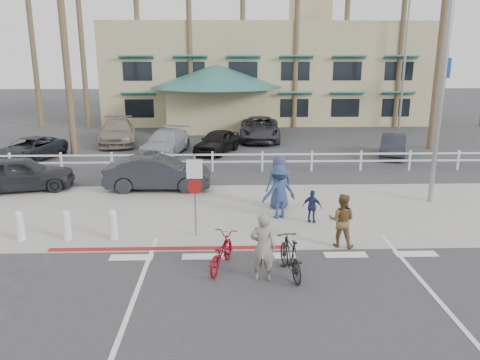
{
  "coord_description": "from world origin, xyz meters",
  "views": [
    {
      "loc": [
        -1.35,
        -11.47,
        5.43
      ],
      "look_at": [
        -0.9,
        3.31,
        1.5
      ],
      "focal_mm": 35.0,
      "sensor_mm": 36.0,
      "label": 1
    }
  ],
  "objects_px": {
    "sign_post": "(195,191)",
    "bike_red": "(221,252)",
    "bike_black": "(290,256)",
    "car_white_sedan": "(158,173)",
    "car_red_compact": "(21,174)"
  },
  "relations": [
    {
      "from": "bike_red",
      "to": "car_red_compact",
      "type": "height_order",
      "value": "car_red_compact"
    },
    {
      "from": "sign_post",
      "to": "bike_red",
      "type": "bearing_deg",
      "value": -70.94
    },
    {
      "from": "sign_post",
      "to": "car_white_sedan",
      "type": "xyz_separation_m",
      "value": [
        -1.89,
        5.33,
        -0.74
      ]
    },
    {
      "from": "car_red_compact",
      "to": "bike_black",
      "type": "bearing_deg",
      "value": -141.87
    },
    {
      "from": "bike_black",
      "to": "car_white_sedan",
      "type": "xyz_separation_m",
      "value": [
        -4.46,
        8.11,
        0.19
      ]
    },
    {
      "from": "car_white_sedan",
      "to": "car_red_compact",
      "type": "height_order",
      "value": "car_red_compact"
    },
    {
      "from": "bike_black",
      "to": "car_white_sedan",
      "type": "distance_m",
      "value": 9.26
    },
    {
      "from": "sign_post",
      "to": "car_red_compact",
      "type": "bearing_deg",
      "value": 144.75
    },
    {
      "from": "car_white_sedan",
      "to": "car_red_compact",
      "type": "bearing_deg",
      "value": 89.98
    },
    {
      "from": "sign_post",
      "to": "car_red_compact",
      "type": "relative_size",
      "value": 0.69
    },
    {
      "from": "sign_post",
      "to": "bike_black",
      "type": "height_order",
      "value": "sign_post"
    },
    {
      "from": "bike_black",
      "to": "bike_red",
      "type": "bearing_deg",
      "value": -23.98
    },
    {
      "from": "bike_red",
      "to": "car_white_sedan",
      "type": "distance_m",
      "value": 8.11
    },
    {
      "from": "car_red_compact",
      "to": "sign_post",
      "type": "bearing_deg",
      "value": -138.37
    },
    {
      "from": "sign_post",
      "to": "bike_red",
      "type": "distance_m",
      "value": 2.64
    }
  ]
}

